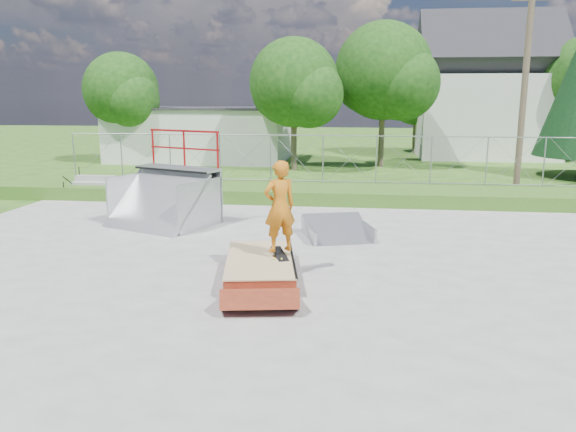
{
  "coord_description": "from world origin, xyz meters",
  "views": [
    {
      "loc": [
        1.4,
        -10.72,
        3.69
      ],
      "look_at": [
        -0.16,
        1.39,
        1.1
      ],
      "focal_mm": 35.0,
      "sensor_mm": 36.0,
      "label": 1
    }
  ],
  "objects_px": {
    "grind_box": "(260,268)",
    "skater": "(280,210)",
    "quarter_pipe": "(160,180)",
    "flat_bank_ramp": "(338,230)"
  },
  "relations": [
    {
      "from": "grind_box",
      "to": "skater",
      "type": "distance_m",
      "value": 1.28
    },
    {
      "from": "skater",
      "to": "quarter_pipe",
      "type": "bearing_deg",
      "value": -76.86
    },
    {
      "from": "quarter_pipe",
      "to": "skater",
      "type": "height_order",
      "value": "quarter_pipe"
    },
    {
      "from": "quarter_pipe",
      "to": "skater",
      "type": "distance_m",
      "value": 5.86
    },
    {
      "from": "flat_bank_ramp",
      "to": "grind_box",
      "type": "bearing_deg",
      "value": -130.08
    },
    {
      "from": "grind_box",
      "to": "quarter_pipe",
      "type": "xyz_separation_m",
      "value": [
        -3.7,
        4.38,
        1.15
      ]
    },
    {
      "from": "grind_box",
      "to": "flat_bank_ramp",
      "type": "distance_m",
      "value": 3.78
    },
    {
      "from": "grind_box",
      "to": "quarter_pipe",
      "type": "height_order",
      "value": "quarter_pipe"
    },
    {
      "from": "quarter_pipe",
      "to": "skater",
      "type": "relative_size",
      "value": 1.43
    },
    {
      "from": "grind_box",
      "to": "flat_bank_ramp",
      "type": "relative_size",
      "value": 1.75
    }
  ]
}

